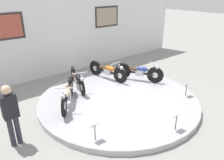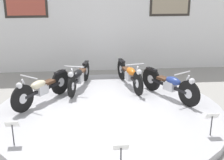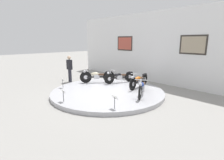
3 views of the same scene
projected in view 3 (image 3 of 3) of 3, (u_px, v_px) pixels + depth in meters
ground_plane at (108, 94)px, 8.74m from camera, size 60.00×60.00×0.00m
display_platform at (108, 92)px, 8.72m from camera, size 5.51×5.51×0.17m
back_wall at (154, 48)px, 10.85m from camera, size 14.00×0.22×4.33m
motorcycle_cream at (97, 76)px, 10.19m from camera, size 1.26×1.65×0.81m
motorcycle_black at (119, 77)px, 10.15m from camera, size 0.68×1.90×0.78m
motorcycle_orange at (139, 80)px, 9.12m from camera, size 0.59×1.97×0.80m
motorcycle_blue at (142, 87)px, 7.85m from camera, size 1.07×1.76×0.81m
info_placard_front_left at (63, 81)px, 9.08m from camera, size 0.26×0.11×0.51m
info_placard_front_centre at (63, 93)px, 7.02m from camera, size 0.26×0.11×0.51m
info_placard_front_right at (115, 99)px, 6.30m from camera, size 0.26×0.11×0.51m
visitor_standing at (70, 67)px, 10.97m from camera, size 0.36×0.22×1.67m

